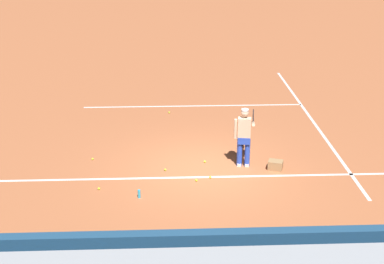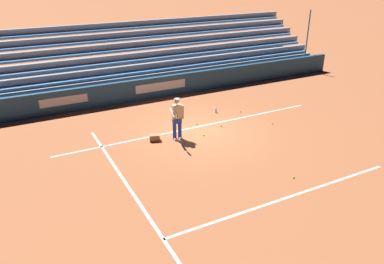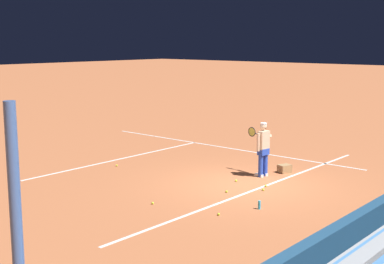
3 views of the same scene
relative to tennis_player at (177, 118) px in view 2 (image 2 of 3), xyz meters
name	(u,v)px [view 2 (image 2 of 3)]	position (x,y,z in m)	size (l,w,h in m)	color
ground_plane	(201,131)	(-1.20, -0.21, -0.89)	(160.00, 160.00, 0.00)	#B7663D
court_baseline_white	(195,127)	(-1.20, -0.71, -0.89)	(12.00, 0.10, 0.01)	white
court_sideline_white	(143,208)	(2.91, 3.79, -0.89)	(0.10, 12.00, 0.01)	white
court_service_line_white	(288,197)	(-1.20, 5.29, -0.89)	(8.22, 0.10, 0.01)	white
back_wall_sponsor_board	(155,87)	(-1.19, -5.19, -0.34)	(23.65, 0.25, 1.10)	navy
bleacher_stand	(138,71)	(-1.20, -7.82, -0.10)	(22.47, 4.00, 3.85)	#9EA3A8
tennis_player	(177,118)	(0.00, 0.00, 0.00)	(0.67, 0.97, 1.71)	blue
ball_box_cardboard	(154,138)	(0.87, -0.29, -0.76)	(0.40, 0.30, 0.26)	#A87F51
tennis_ball_on_baseline	(221,126)	(-2.23, -0.26, -0.86)	(0.07, 0.07, 0.07)	#CCE533
tennis_ball_toward_net	(197,124)	(-1.39, -0.95, -0.86)	(0.07, 0.07, 0.07)	#CCE533
tennis_ball_near_player	(204,135)	(-1.09, 0.23, -0.86)	(0.07, 0.07, 0.07)	#CCE533
tennis_ball_stray_back	(240,111)	(-3.95, -1.32, -0.86)	(0.07, 0.07, 0.07)	#CCE533
tennis_ball_far_left	(294,177)	(-2.11, 4.51, -0.86)	(0.07, 0.07, 0.07)	#CCE533
tennis_ball_midcourt	(272,124)	(-4.36, 0.55, -0.86)	(0.07, 0.07, 0.07)	#CCE533
tennis_ball_by_box	(191,127)	(-1.00, -0.78, -0.86)	(0.07, 0.07, 0.07)	#CCE533
water_bottle	(216,111)	(-2.88, -1.80, -0.78)	(0.07, 0.07, 0.22)	#33B2E5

